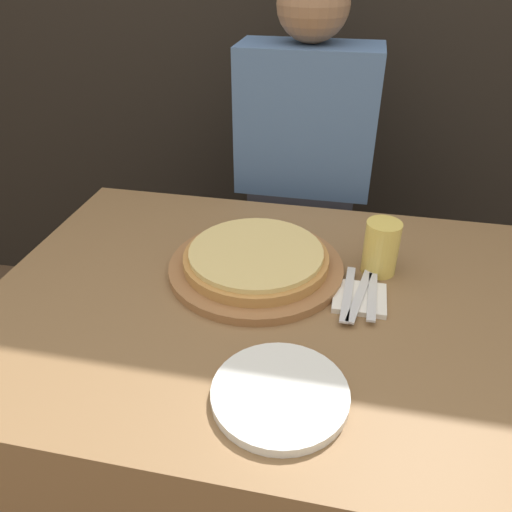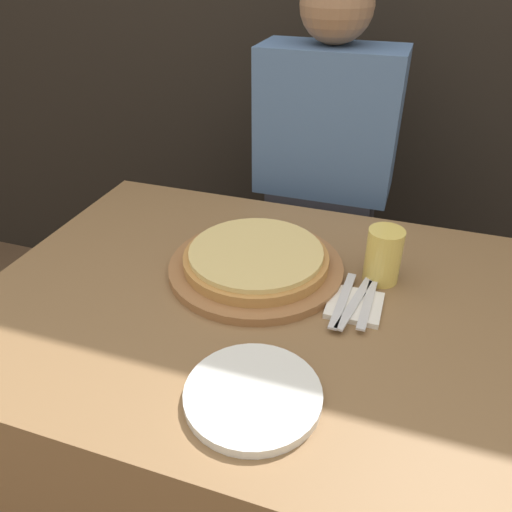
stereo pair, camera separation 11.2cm
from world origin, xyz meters
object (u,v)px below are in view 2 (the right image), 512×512
at_px(pizza_on_board, 256,262).
at_px(dinner_plate, 253,395).
at_px(diner_person, 321,211).
at_px(spoon, 367,304).
at_px(dinner_knife, 355,302).
at_px(beer_glass, 384,253).
at_px(fork, 343,300).

distance_m(pizza_on_board, dinner_plate, 0.38).
height_order(dinner_plate, diner_person, diner_person).
bearing_deg(dinner_plate, spoon, 63.72).
relative_size(dinner_plate, dinner_knife, 1.18).
bearing_deg(dinner_knife, pizza_on_board, 164.79).
relative_size(dinner_knife, spoon, 1.17).
distance_m(dinner_plate, dinner_knife, 0.32).
xyz_separation_m(beer_glass, dinner_knife, (-0.04, -0.12, -0.05)).
height_order(dinner_knife, spoon, same).
bearing_deg(dinner_plate, diner_person, 94.60).
bearing_deg(spoon, dinner_knife, 180.00).
xyz_separation_m(pizza_on_board, dinner_plate, (0.11, -0.36, -0.02)).
xyz_separation_m(dinner_plate, spoon, (0.15, 0.29, 0.01)).
bearing_deg(spoon, beer_glass, 84.20).
bearing_deg(spoon, fork, -180.00).
height_order(beer_glass, diner_person, diner_person).
bearing_deg(diner_person, dinner_plate, -85.40).
bearing_deg(beer_glass, diner_person, 115.70).
distance_m(fork, diner_person, 0.63).
bearing_deg(pizza_on_board, diner_person, 85.40).
height_order(dinner_plate, dinner_knife, dinner_plate).
xyz_separation_m(pizza_on_board, spoon, (0.26, -0.06, -0.01)).
distance_m(dinner_plate, diner_person, 0.90).
bearing_deg(fork, dinner_knife, 0.00).
distance_m(spoon, diner_person, 0.65).
relative_size(beer_glass, dinner_knife, 0.64).
bearing_deg(diner_person, dinner_knife, -72.16).
relative_size(fork, dinner_knife, 1.00).
relative_size(spoon, diner_person, 0.12).
bearing_deg(pizza_on_board, fork, -16.92).
bearing_deg(fork, spoon, 0.00).
height_order(beer_glass, fork, beer_glass).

